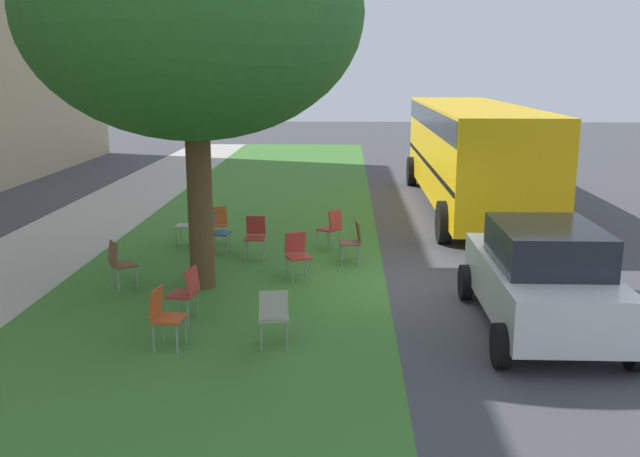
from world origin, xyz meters
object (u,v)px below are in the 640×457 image
Objects in this scene: chair_9 at (297,252)px; school_bus at (472,146)px; chair_0 at (274,314)px; chair_2 at (119,261)px; chair_6 at (217,222)px; chair_10 at (255,234)px; chair_3 at (331,226)px; chair_8 at (217,230)px; chair_7 at (188,223)px; street_tree at (193,14)px; chair_4 at (164,313)px; chair_5 at (186,290)px; chair_1 at (353,239)px; parked_car at (542,277)px.

chair_9 is 0.08× the size of school_bus.
chair_2 is at bearing 49.15° from chair_0.
chair_10 is at bearing -137.73° from chair_6.
chair_3 is 1.00× the size of chair_8.
chair_7 is at bearing -9.36° from chair_2.
street_tree reaches higher than chair_10.
chair_9 is at bearing -25.86° from chair_4.
chair_0 and chair_10 have the same top height.
chair_2 is at bearing 160.70° from chair_6.
chair_8 is (4.14, 0.29, 0.00)m from chair_5.
chair_7 is at bearing 69.15° from chair_1.
chair_8 is at bearing 52.84° from parked_car.
chair_10 is (-0.35, -0.87, 0.00)m from chair_8.
chair_0 is 1.00× the size of chair_1.
chair_1 and chair_3 have the same top height.
chair_5 is at bearing 147.31° from school_bus.
street_tree is at bearing 0.73° from chair_4.
chair_1 is 2.06m from chair_10.
chair_3 is 0.24× the size of parked_car.
chair_5 is 1.00× the size of chair_9.
school_bus is (4.67, -3.78, 1.24)m from chair_3.
chair_5 is at bearing 146.41° from chair_9.
chair_1 and chair_2 have the same top height.
street_tree reaches higher than chair_2.
chair_1 is 3.90m from chair_7.
chair_6 is 0.63m from chair_7.
chair_8 is (2.53, -1.27, 0.00)m from chair_2.
street_tree is 4.48m from chair_2.
chair_7 is 1.00× the size of chair_10.
chair_8 is (5.15, 1.75, 0.00)m from chair_0.
chair_6 is at bearing -19.30° from chair_2.
chair_7 is (3.19, -0.53, 0.00)m from chair_2.
chair_5 is 11.05m from school_bus.
parked_car reaches higher than chair_1.
chair_4 is 5.54m from parked_car.
school_bus is at bearing -55.57° from chair_6.
chair_1 is 3.37m from chair_6.
chair_4 and chair_6 have the same top height.
chair_4 is at bearing -150.79° from chair_2.
chair_5 is 4.15m from chair_8.
chair_6 is (3.08, 0.30, -4.23)m from street_tree.
chair_0 and chair_5 have the same top height.
street_tree is at bearing 3.74° from chair_5.
street_tree is 7.82× the size of chair_10.
chair_1 is 4.54m from chair_2.
chair_6 is 1.00× the size of chair_10.
street_tree is at bearing 29.34° from chair_0.
chair_7 is at bearing 23.30° from chair_0.
street_tree reaches higher than chair_0.
chair_3 is at bearing -21.71° from chair_4.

